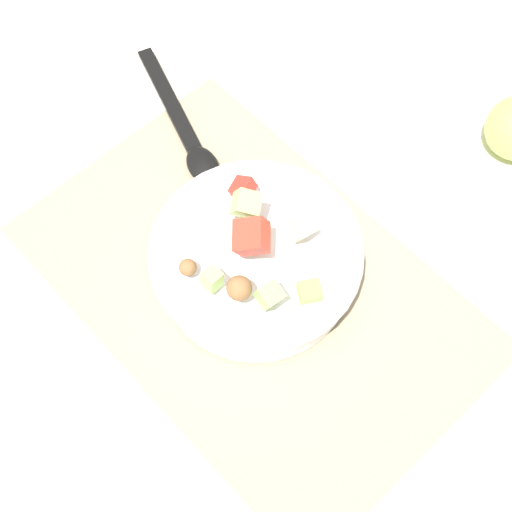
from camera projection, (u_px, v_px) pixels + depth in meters
The scene contains 4 objects.
ground_plane at pixel (252, 288), 0.85m from camera, with size 2.40×2.40×0.00m, color silver.
placemat at pixel (252, 287), 0.85m from camera, with size 0.50×0.32×0.01m, color gray.
salad_bowl at pixel (256, 259), 0.82m from camera, with size 0.23×0.23×0.11m.
serving_spoon at pixel (188, 136), 0.93m from camera, with size 0.22×0.10×0.01m.
Camera 1 is at (-0.26, 0.24, 0.78)m, focal length 54.28 mm.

